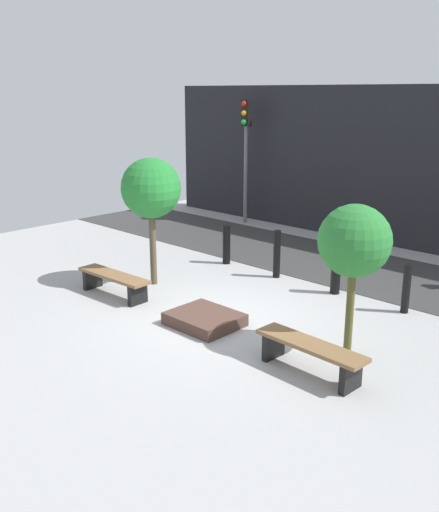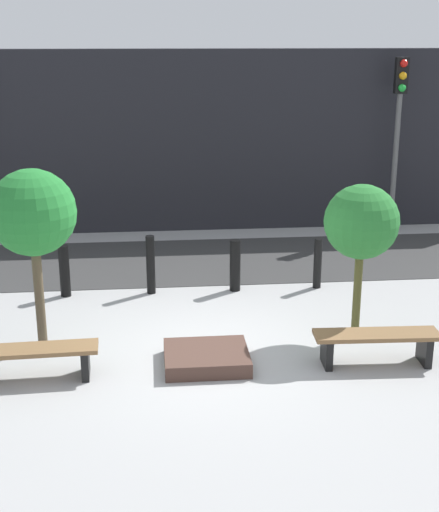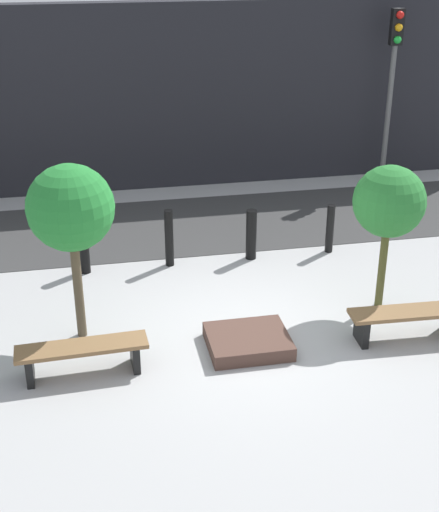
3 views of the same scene
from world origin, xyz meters
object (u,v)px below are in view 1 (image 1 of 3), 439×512
at_px(bollard_far_left, 226,245).
at_px(bollard_right, 406,289).
at_px(tree_behind_left_bench, 151,189).
at_px(bench_right, 310,352).
at_px(bench_left, 114,280).
at_px(traffic_light_west, 246,139).
at_px(bollard_left, 277,254).
at_px(tree_behind_right_bench, 354,242).
at_px(bollard_center, 336,271).
at_px(planter_bed, 205,319).

bearing_deg(bollard_far_left, bollard_right, 0.00).
relative_size(tree_behind_left_bench, bollard_far_left, 2.88).
relative_size(bench_right, tree_behind_left_bench, 0.66).
relative_size(bench_left, bollard_right, 1.93).
xyz_separation_m(bollard_far_left, traffic_light_west, (-2.58, 3.60, 2.10)).
relative_size(bench_left, tree_behind_left_bench, 0.67).
bearing_deg(bollard_left, tree_behind_right_bench, -34.56).
xyz_separation_m(bench_left, tree_behind_right_bench, (4.73, 1.03, 1.45)).
xyz_separation_m(bollard_left, bollard_center, (1.51, 0.00, -0.06)).
height_order(planter_bed, tree_behind_right_bench, tree_behind_right_bench).
xyz_separation_m(planter_bed, bollard_left, (-0.75, 2.98, 0.42)).
bearing_deg(bollard_far_left, bench_left, -91.89).
relative_size(bench_left, bollard_center, 1.90).
bearing_deg(bench_left, bollard_left, 60.71).
distance_m(bollard_left, bollard_center, 1.51).
bearing_deg(traffic_light_west, tree_behind_left_bench, -66.70).
distance_m(planter_bed, bollard_left, 3.10).
height_order(bench_left, bollard_far_left, bollard_far_left).
height_order(tree_behind_left_bench, bollard_left, tree_behind_left_bench).
xyz_separation_m(bench_right, traffic_light_west, (-7.21, 6.78, 2.23)).
bearing_deg(bollard_far_left, bench_right, -34.49).
bearing_deg(bollard_right, bench_left, -145.51).
bearing_deg(bollard_right, bollard_left, 180.00).
bearing_deg(planter_bed, bench_left, -175.17).
distance_m(bollard_far_left, bollard_center, 3.01).
bearing_deg(planter_bed, bench_right, -4.83).
bearing_deg(bench_left, traffic_light_west, 107.68).
height_order(bollard_right, traffic_light_west, traffic_light_west).
distance_m(bench_right, bollard_far_left, 5.61).
bearing_deg(bollard_left, bollard_center, 0.00).
bearing_deg(bollard_left, tree_behind_left_bench, -126.89).
height_order(bench_right, traffic_light_west, traffic_light_west).
bearing_deg(bollard_center, tree_behind_right_bench, -53.11).
bearing_deg(bollard_far_left, bollard_left, 0.00).
relative_size(tree_behind_right_bench, bollard_far_left, 2.54).
xyz_separation_m(bench_left, tree_behind_left_bench, (0.00, 1.03, 1.70)).
relative_size(tree_behind_right_bench, bollard_right, 2.53).
distance_m(planter_bed, tree_behind_left_bench, 3.16).
xyz_separation_m(tree_behind_right_bench, bollard_right, (-0.11, 2.15, -1.32)).
relative_size(bench_right, traffic_light_west, 0.47).
xyz_separation_m(planter_bed, bollard_far_left, (-2.26, 2.98, 0.36)).
distance_m(tree_behind_right_bench, bollard_far_left, 5.27).
xyz_separation_m(tree_behind_right_bench, traffic_light_west, (-7.21, 5.75, 0.78)).
relative_size(bollard_center, bollard_right, 1.02).
bearing_deg(tree_behind_right_bench, planter_bed, -160.68).
relative_size(bollard_left, bollard_right, 1.14).
bearing_deg(bollard_center, bollard_far_left, 180.00).
distance_m(tree_behind_left_bench, bollard_far_left, 2.66).
height_order(bench_left, bollard_left, bollard_left).
height_order(bench_right, bollard_far_left, bollard_far_left).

